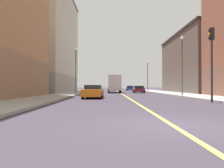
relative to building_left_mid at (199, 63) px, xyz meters
name	(u,v)px	position (x,y,z in m)	size (l,w,h in m)	color
ground_plane	(171,125)	(-14.22, -33.71, -5.33)	(400.00, 400.00, 0.00)	#342E39
sidewalk_left	(150,91)	(-6.19, 15.29, -5.26)	(3.99, 168.00, 0.15)	#9E9B93
sidewalk_right	(85,91)	(-22.24, 15.29, -5.26)	(3.99, 168.00, 0.15)	#9E9B93
lane_center_stripe	(117,91)	(-14.22, 15.29, -5.32)	(0.16, 154.00, 0.01)	#E5D14C
building_left_mid	(199,63)	(0.00, 0.00, 0.00)	(8.69, 21.12, 10.64)	brown
building_right_midblock	(49,42)	(-28.43, 5.43, 4.93)	(8.69, 24.27, 20.49)	#9D9688
traffic_light_left_near	(212,54)	(-8.60, -24.16, -1.72)	(0.40, 0.32, 5.53)	#2D2D2D
street_lamp_left_near	(182,59)	(-7.58, -14.23, -0.98)	(0.36, 0.36, 6.90)	#4C4C51
street_lamp_right_near	(76,66)	(-20.85, -8.96, -1.27)	(0.36, 0.36, 6.36)	#4C4C51
street_lamp_left_far	(148,73)	(-7.58, 9.69, -1.14)	(0.36, 0.36, 6.61)	#4C4C51
car_orange	(93,92)	(-17.78, -17.97, -4.69)	(2.00, 4.65, 1.32)	orange
car_silver	(113,88)	(-14.90, 35.47, -4.66)	(1.98, 4.38, 1.38)	silver
car_yellow	(112,88)	(-15.59, 14.87, -4.69)	(2.05, 4.30, 1.34)	gold
car_blue	(130,88)	(-10.61, 20.30, -4.69)	(1.97, 4.03, 1.29)	#23389E
car_maroon	(138,89)	(-10.92, -0.18, -4.71)	(1.90, 4.19, 1.26)	maroon
box_truck	(114,84)	(-15.21, 1.19, -3.66)	(2.33, 7.97, 3.14)	maroon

